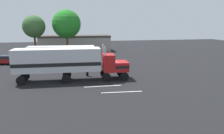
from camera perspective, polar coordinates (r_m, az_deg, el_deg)
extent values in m
plane|color=black|center=(28.48, -1.25, -3.02)|extent=(120.00, 120.00, 0.00)
cube|color=silver|center=(24.96, -2.45, -5.14)|extent=(4.40, 0.24, 0.01)
cube|color=silver|center=(22.91, 2.61, -6.70)|extent=(4.40, 0.49, 0.01)
cube|color=#B21919|center=(27.96, 2.26, 0.28)|extent=(1.89, 2.57, 1.20)
cube|color=#B21919|center=(27.59, -0.98, 1.19)|extent=(1.49, 2.55, 2.20)
cube|color=silver|center=(28.17, 4.14, 0.34)|extent=(0.16, 2.10, 1.08)
cube|color=black|center=(27.95, 2.26, 0.40)|extent=(1.90, 2.61, 0.36)
cylinder|color=silver|center=(28.49, -2.41, 2.74)|extent=(0.18, 0.18, 3.40)
cylinder|color=silver|center=(26.34, -1.82, 2.00)|extent=(0.18, 0.18, 3.40)
cube|color=silver|center=(27.30, -14.29, 1.89)|extent=(10.59, 3.00, 2.80)
cube|color=black|center=(27.38, -14.25, 1.02)|extent=(10.59, 3.04, 0.44)
cylinder|color=silver|center=(29.16, -0.54, -0.75)|extent=(1.32, 0.69, 0.64)
cylinder|color=black|center=(29.32, 2.38, -1.49)|extent=(1.11, 0.34, 1.10)
cylinder|color=black|center=(27.23, 3.33, -2.53)|extent=(1.11, 0.34, 1.10)
cylinder|color=black|center=(28.94, -2.08, -1.66)|extent=(1.11, 0.34, 1.10)
cylinder|color=black|center=(26.83, -1.47, -2.73)|extent=(1.11, 0.34, 1.10)
cylinder|color=black|center=(28.75, -11.91, -2.00)|extent=(1.11, 0.34, 1.10)
cylinder|color=black|center=(26.62, -12.09, -3.11)|extent=(1.11, 0.34, 1.10)
cylinder|color=black|center=(29.46, -22.17, -2.29)|extent=(1.11, 0.34, 1.10)
cylinder|color=black|center=(27.39, -23.15, -3.39)|extent=(1.11, 0.34, 1.10)
cylinder|color=black|center=(29.68, -6.47, -1.67)|extent=(0.18, 0.18, 0.82)
cylinder|color=black|center=(29.69, -6.76, -1.67)|extent=(0.18, 0.18, 0.82)
cylinder|color=#333338|center=(29.53, -6.65, -0.35)|extent=(0.34, 0.34, 0.58)
sphere|color=tan|center=(29.45, -6.67, 0.42)|extent=(0.23, 0.23, 0.23)
cube|color=black|center=(29.72, -6.63, -0.21)|extent=(0.28, 0.19, 0.36)
cube|color=silver|center=(37.12, -13.31, 3.19)|extent=(11.18, 3.50, 2.90)
cube|color=black|center=(37.04, -13.35, 4.08)|extent=(10.53, 3.48, 0.90)
cylinder|color=black|center=(38.21, -6.90, 1.46)|extent=(1.02, 0.37, 1.00)
cylinder|color=black|center=(36.00, -6.90, 0.83)|extent=(1.02, 0.37, 1.00)
cylinder|color=black|center=(39.04, -18.42, 1.16)|extent=(1.02, 0.37, 1.00)
cylinder|color=black|center=(36.88, -19.11, 0.52)|extent=(1.02, 0.37, 1.00)
cube|color=maroon|center=(42.30, -26.08, 1.57)|extent=(4.66, 2.59, 0.70)
cube|color=#1E232D|center=(42.29, -26.40, 2.40)|extent=(2.37, 2.02, 0.55)
cylinder|color=black|center=(42.45, -23.77, 1.32)|extent=(0.67, 0.34, 0.64)
cylinder|color=black|center=(41.04, -24.60, 0.92)|extent=(0.67, 0.34, 0.64)
cylinder|color=black|center=(43.70, -27.40, 1.27)|extent=(0.67, 0.34, 0.64)
cylinder|color=brown|center=(47.96, -19.79, 5.27)|extent=(0.44, 0.44, 4.89)
sphere|color=#375E2F|center=(47.73, -20.13, 10.13)|extent=(4.63, 4.63, 4.63)
cylinder|color=brown|center=(47.13, -11.81, 5.64)|extent=(0.44, 0.44, 4.93)
sphere|color=#1F7621|center=(46.89, -12.05, 11.19)|extent=(6.00, 6.00, 6.00)
cube|color=#9E938C|center=(56.72, -9.79, 6.27)|extent=(18.03, 6.67, 4.10)
cube|color=#3F3833|center=(56.58, -9.85, 8.08)|extent=(18.13, 6.78, 0.50)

